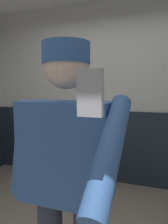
{
  "coord_description": "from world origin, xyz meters",
  "views": [
    {
      "loc": [
        0.7,
        -1.49,
        1.44
      ],
      "look_at": [
        0.12,
        0.07,
        1.25
      ],
      "focal_mm": 33.13,
      "sensor_mm": 36.0,
      "label": 1
    }
  ],
  "objects": [
    {
      "name": "wall_back",
      "position": [
        0.0,
        1.65,
        1.37
      ],
      "size": [
        4.75,
        0.12,
        2.74
      ],
      "primitive_type": "cube",
      "color": "#B2B2AD",
      "rests_on": "ground_plane"
    },
    {
      "name": "wainscot_band_back",
      "position": [
        0.0,
        1.58,
        0.55
      ],
      "size": [
        4.15,
        0.03,
        1.11
      ],
      "primitive_type": "cube",
      "color": "#19232D",
      "rests_on": "ground_plane"
    },
    {
      "name": "urinal_solo",
      "position": [
        -0.08,
        1.43,
        0.78
      ],
      "size": [
        0.4,
        0.34,
        1.24
      ],
      "color": "white",
      "rests_on": "ground_plane"
    },
    {
      "name": "person",
      "position": [
        0.25,
        -0.54,
        1.0
      ],
      "size": [
        0.69,
        0.6,
        1.67
      ],
      "color": "#2D3342",
      "rests_on": "ground_plane"
    },
    {
      "name": "cell_phone",
      "position": [
        0.55,
        -1.04,
        1.43
      ],
      "size": [
        0.06,
        0.03,
        0.11
      ],
      "primitive_type": "cube",
      "rotation": [
        0.05,
        0.0,
        -0.01
      ],
      "color": "#A5A8B2"
    }
  ]
}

